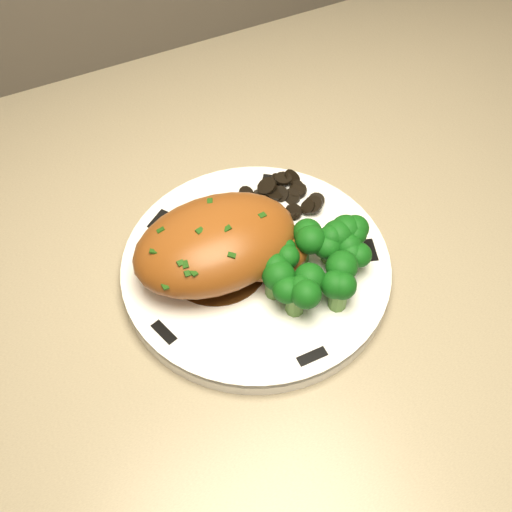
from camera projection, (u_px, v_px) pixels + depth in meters
name	position (u px, v px, depth m)	size (l,w,h in m)	color
counter	(283.00, 407.00, 0.96)	(2.01, 0.66, 0.99)	#4D3323
plate	(256.00, 268.00, 0.57)	(0.24, 0.24, 0.02)	white
rim_accent_0	(275.00, 179.00, 0.62)	(0.02, 0.01, 0.00)	black
rim_accent_1	(158.00, 220.00, 0.59)	(0.02, 0.01, 0.00)	black
rim_accent_2	(164.00, 332.00, 0.52)	(0.02, 0.01, 0.00)	black
rim_accent_3	(312.00, 357.00, 0.51)	(0.02, 0.01, 0.00)	black
rim_accent_4	(371.00, 250.00, 0.57)	(0.02, 0.01, 0.00)	black
gravy_pool	(217.00, 264.00, 0.56)	(0.09, 0.09, 0.00)	#321A09
chicken_breast	(222.00, 245.00, 0.54)	(0.15, 0.10, 0.06)	#924C19
mushroom_pile	(274.00, 204.00, 0.60)	(0.07, 0.05, 0.02)	black
broccoli_florets	(317.00, 265.00, 0.54)	(0.10, 0.08, 0.04)	#568538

